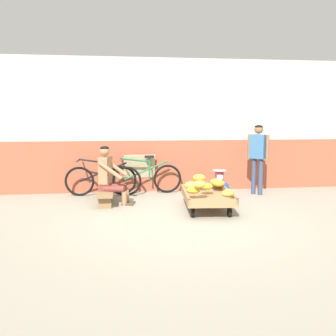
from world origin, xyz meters
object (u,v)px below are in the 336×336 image
Objects in this scene: sign_board at (139,173)px; low_bench at (106,194)px; shopping_bag at (225,196)px; plastic_crate at (219,191)px; banana_cart at (207,197)px; bicycle_far_left at (145,178)px; vendor_seated at (110,175)px; customer_adult at (258,152)px; bicycle_near_left at (103,180)px; weighing_scale at (219,177)px.

low_bench is at bearing -123.00° from sign_board.
plastic_crate is at bearing 91.10° from shopping_bag.
bicycle_far_left is at bearing 122.82° from banana_cart.
vendor_seated is at bearing 158.11° from banana_cart.
sign_board is 0.57× the size of customer_adult.
weighing_scale is at bearing -11.70° from bicycle_near_left.
bicycle_near_left is at bearing -173.89° from bicycle_far_left.
customer_adult reaches higher than vendor_seated.
sign_board is (-1.64, 0.86, 0.28)m from plastic_crate.
vendor_seated is at bearing -172.97° from plastic_crate.
weighing_scale is (2.28, 0.28, -0.11)m from vendor_seated.
low_bench is (-1.87, 0.74, -0.04)m from banana_cart.
vendor_seated reaches higher than low_bench.
banana_cart is 1.74× the size of sign_board.
bicycle_far_left is 6.91× the size of shopping_bag.
vendor_seated is at bearing -119.35° from sign_board.
weighing_scale is (0.00, -0.00, 0.30)m from plastic_crate.
banana_cart is at bearing -37.64° from bicycle_near_left.
vendor_seated is 2.34m from shopping_bag.
banana_cart is 2.46m from bicycle_near_left.
plastic_crate is at bearing 90.00° from weighing_scale.
sign_board is at bearing 152.31° from weighing_scale.
banana_cart is 1.95m from vendor_seated.
weighing_scale is 2.50m from bicycle_near_left.
sign_board reaches higher than plastic_crate.
low_bench is at bearing 175.92° from shopping_bag.
customer_adult is at bearing 13.49° from plastic_crate.
low_bench is 1.27× the size of sign_board.
customer_adult reaches higher than weighing_scale.
shopping_bag is (0.51, 0.57, -0.12)m from banana_cart.
vendor_seated is 1.18m from bicycle_far_left.
bicycle_near_left reaches higher than banana_cart.
plastic_crate is 1.87m from sign_board.
low_bench is 3.67× the size of weighing_scale.
low_bench is 2.38m from plastic_crate.
plastic_crate is at bearing -27.66° from sign_board.
low_bench is 4.59× the size of shopping_bag.
banana_cart is 0.98× the size of customer_adult.
low_bench reaches higher than shopping_bag.
banana_cart reaches higher than shopping_bag.
plastic_crate is at bearing -11.67° from bicycle_near_left.
bicycle_near_left is 1.00× the size of bicycle_far_left.
bicycle_far_left is at bearing 6.11° from bicycle_near_left.
bicycle_far_left is at bearing 171.09° from customer_adult.
customer_adult reaches higher than plastic_crate.
plastic_crate is (2.37, 0.26, -0.05)m from low_bench.
plastic_crate is 1.50× the size of shopping_bag.
shopping_bag is at bearing -3.68° from vendor_seated.
weighing_scale reaches higher than shopping_bag.
banana_cart is 0.91× the size of bicycle_far_left.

